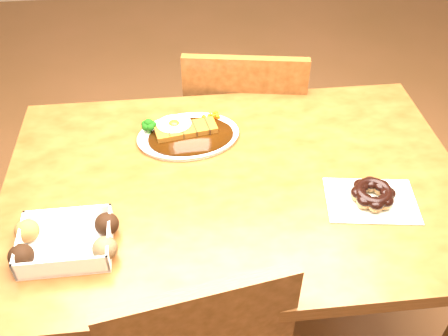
{
  "coord_description": "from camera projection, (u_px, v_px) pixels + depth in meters",
  "views": [
    {
      "loc": [
        -0.13,
        -0.94,
        1.64
      ],
      "look_at": [
        -0.03,
        -0.02,
        0.81
      ],
      "focal_mm": 40.0,
      "sensor_mm": 36.0,
      "label": 1
    }
  ],
  "objects": [
    {
      "name": "pon_de_ring",
      "position": [
        373.0,
        195.0,
        1.23
      ],
      "size": [
        0.24,
        0.19,
        0.04
      ],
      "rotation": [
        0.0,
        0.0,
        -0.14
      ],
      "color": "silver",
      "rests_on": "table"
    },
    {
      "name": "donut_box",
      "position": [
        66.0,
        240.0,
        1.11
      ],
      "size": [
        0.24,
        0.16,
        0.06
      ],
      "rotation": [
        0.0,
        0.0,
        0.01
      ],
      "color": "white",
      "rests_on": "table"
    },
    {
      "name": "chair_far",
      "position": [
        243.0,
        133.0,
        1.89
      ],
      "size": [
        0.48,
        0.48,
        0.87
      ],
      "rotation": [
        0.0,
        0.0,
        2.98
      ],
      "color": "#4F2B0F",
      "rests_on": "ground"
    },
    {
      "name": "table",
      "position": [
        235.0,
        206.0,
        1.37
      ],
      "size": [
        1.2,
        0.8,
        0.75
      ],
      "color": "#4F2B0F",
      "rests_on": "ground"
    },
    {
      "name": "katsu_curry_plate",
      "position": [
        186.0,
        133.0,
        1.42
      ],
      "size": [
        0.31,
        0.23,
        0.06
      ],
      "rotation": [
        0.0,
        0.0,
        0.11
      ],
      "color": "white",
      "rests_on": "table"
    },
    {
      "name": "ground",
      "position": [
        232.0,
        330.0,
        1.8
      ],
      "size": [
        6.0,
        6.0,
        0.0
      ],
      "primitive_type": "plane",
      "color": "brown",
      "rests_on": "ground"
    }
  ]
}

